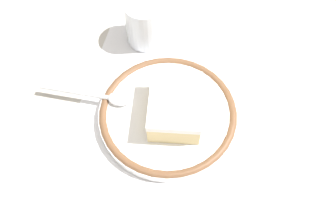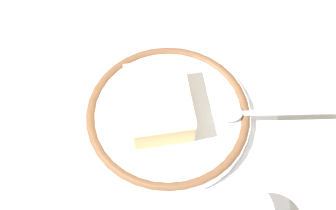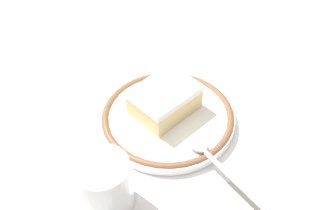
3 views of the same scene
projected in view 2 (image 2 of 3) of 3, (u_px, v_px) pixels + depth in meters
ground_plane at (147, 102)px, 0.61m from camera, size 2.40×2.40×0.00m
placemat at (147, 102)px, 0.61m from camera, size 0.54×0.32×0.00m
plate at (168, 115)px, 0.59m from camera, size 0.20×0.20×0.02m
cake_slice at (159, 103)px, 0.57m from camera, size 0.10×0.08×0.04m
spoon at (251, 113)px, 0.58m from camera, size 0.02×0.14×0.01m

